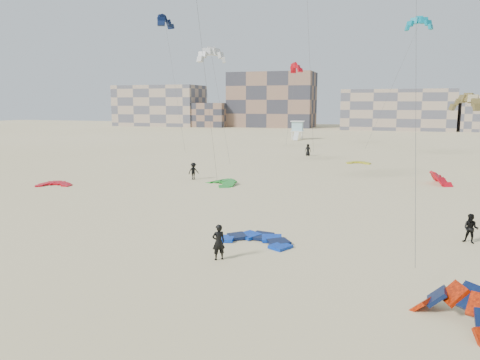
% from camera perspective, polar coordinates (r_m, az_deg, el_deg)
% --- Properties ---
extents(ground, '(320.00, 320.00, 0.00)m').
position_cam_1_polar(ground, '(24.10, -5.66, -10.40)').
color(ground, beige).
rests_on(ground, ground).
extents(kite_ground_blue, '(4.62, 4.79, 0.73)m').
position_cam_1_polar(kite_ground_blue, '(27.89, 1.94, -7.58)').
color(kite_ground_blue, '#0448C5').
rests_on(kite_ground_blue, ground).
extents(kite_ground_orange, '(4.96, 4.96, 3.51)m').
position_cam_1_polar(kite_ground_orange, '(20.04, 25.08, -15.53)').
color(kite_ground_orange, '#F52F04').
rests_on(kite_ground_orange, ground).
extents(kite_ground_red, '(4.08, 4.20, 0.94)m').
position_cam_1_polar(kite_ground_red, '(49.99, -21.73, -0.63)').
color(kite_ground_red, red).
rests_on(kite_ground_red, ground).
extents(kite_ground_green, '(5.38, 5.38, 1.66)m').
position_cam_1_polar(kite_ground_green, '(47.10, -2.29, -0.55)').
color(kite_ground_green, green).
rests_on(kite_ground_green, ground).
extents(kite_ground_red_far, '(4.02, 3.93, 3.57)m').
position_cam_1_polar(kite_ground_red_far, '(51.45, 23.29, -0.46)').
color(kite_ground_red_far, red).
rests_on(kite_ground_red_far, ground).
extents(kite_ground_yellow, '(2.87, 3.03, 0.55)m').
position_cam_1_polar(kite_ground_yellow, '(65.21, 14.24, 1.96)').
color(kite_ground_yellow, '#C0C715').
rests_on(kite_ground_yellow, ground).
extents(kitesurfer_main, '(0.83, 0.79, 1.91)m').
position_cam_1_polar(kitesurfer_main, '(24.65, -2.63, -7.57)').
color(kitesurfer_main, black).
rests_on(kitesurfer_main, ground).
extents(kitesurfer_b, '(1.03, 0.92, 1.75)m').
position_cam_1_polar(kitesurfer_b, '(30.60, 26.31, -5.33)').
color(kitesurfer_b, black).
rests_on(kitesurfer_b, ground).
extents(kitesurfer_c, '(1.28, 1.34, 1.82)m').
position_cam_1_polar(kitesurfer_c, '(50.21, -5.69, 1.09)').
color(kitesurfer_c, black).
rests_on(kitesurfer_c, ground).
extents(kitesurfer_e, '(0.94, 0.64, 1.85)m').
position_cam_1_polar(kitesurfer_e, '(72.97, 8.28, 3.65)').
color(kitesurfer_e, black).
rests_on(kitesurfer_e, ground).
extents(kite_fly_grey, '(5.69, 5.16, 13.94)m').
position_cam_1_polar(kite_fly_grey, '(58.96, -3.46, 14.79)').
color(kite_fly_grey, white).
rests_on(kite_fly_grey, ground).
extents(kite_fly_olive, '(7.96, 8.19, 8.51)m').
position_cam_1_polar(kite_fly_olive, '(58.07, 25.84, 8.35)').
color(kite_fly_olive, brown).
rests_on(kite_fly_olive, ground).
extents(kite_fly_navy, '(7.51, 7.52, 20.83)m').
position_cam_1_polar(kite_fly_navy, '(76.82, -9.10, 18.43)').
color(kite_fly_navy, '#081A3B').
rests_on(kite_fly_navy, ground).
extents(kite_fly_teal_b, '(8.92, 4.33, 20.14)m').
position_cam_1_polar(kite_fly_teal_b, '(79.06, 20.98, 17.25)').
color(kite_fly_teal_b, '#0086A1').
rests_on(kite_fly_teal_b, ground).
extents(kite_fly_red, '(4.82, 10.55, 14.59)m').
position_cam_1_polar(kite_fly_red, '(87.52, 6.85, 13.33)').
color(kite_fly_red, red).
rests_on(kite_fly_red, ground).
extents(lifeguard_tower_far, '(3.14, 5.75, 4.12)m').
position_cam_1_polar(lifeguard_tower_far, '(105.33, 7.00, 6.04)').
color(lifeguard_tower_far, white).
rests_on(lifeguard_tower_far, ground).
extents(condo_west_a, '(30.00, 15.00, 14.00)m').
position_cam_1_polar(condo_west_a, '(170.27, -9.76, 8.91)').
color(condo_west_a, tan).
rests_on(condo_west_a, ground).
extents(condo_west_b, '(28.00, 14.00, 18.00)m').
position_cam_1_polar(condo_west_b, '(159.61, 3.92, 9.72)').
color(condo_west_b, '#856350').
rests_on(condo_west_b, ground).
extents(condo_mid, '(32.00, 16.00, 12.00)m').
position_cam_1_polar(condo_mid, '(150.73, 18.58, 8.13)').
color(condo_mid, tan).
rests_on(condo_mid, ground).
extents(condo_fill_left, '(12.00, 10.00, 8.00)m').
position_cam_1_polar(condo_fill_left, '(160.13, -3.66, 7.93)').
color(condo_fill_left, '#856350').
rests_on(condo_fill_left, ground).
extents(condo_fill_right, '(10.00, 10.00, 10.00)m').
position_cam_1_polar(condo_fill_right, '(150.48, 27.02, 7.22)').
color(condo_fill_right, tan).
rests_on(condo_fill_right, ground).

